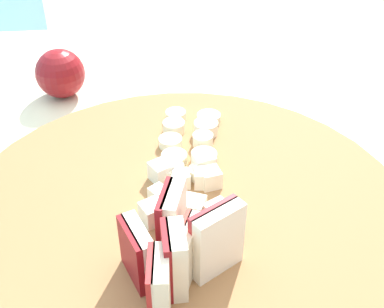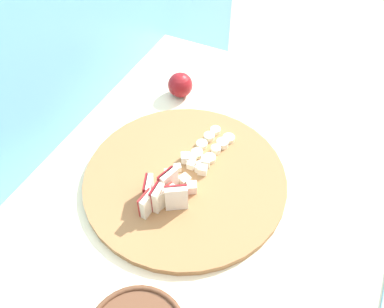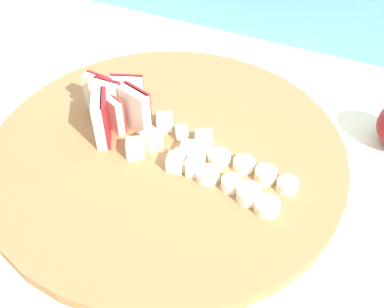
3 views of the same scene
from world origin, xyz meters
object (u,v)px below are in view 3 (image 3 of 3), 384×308
Objects in this scene: cutting_board at (167,151)px; apple_dice_pile at (173,147)px; apple_wedge_fan at (114,105)px; banana_slice_rows at (236,175)px.

cutting_board is 0.02m from apple_dice_pile.
cutting_board is 0.09m from apple_wedge_fan.
apple_wedge_fan is at bearing 170.98° from banana_slice_rows.
apple_wedge_fan is at bearing 171.03° from cutting_board.
apple_dice_pile reaches higher than banana_slice_rows.
apple_dice_pile is at bearing 174.47° from banana_slice_rows.
apple_wedge_fan is 1.03× the size of apple_dice_pile.
apple_wedge_fan reaches higher than apple_dice_pile.
apple_dice_pile is 0.76× the size of banana_slice_rows.
apple_wedge_fan is (-0.08, 0.01, 0.04)m from cutting_board.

